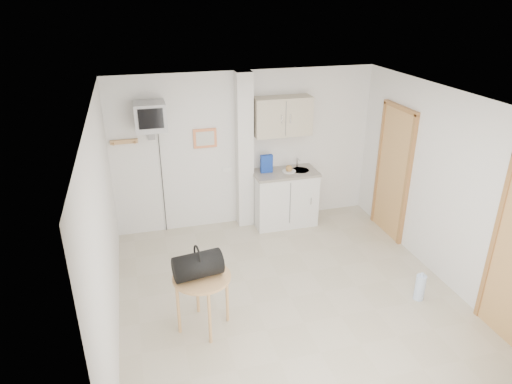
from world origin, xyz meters
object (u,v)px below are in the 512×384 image
object	(u,v)px
round_table	(202,283)
duffel_bag	(198,265)
crt_television	(150,117)
water_bottle	(420,287)

from	to	relation	value
round_table	duffel_bag	world-z (taller)	duffel_bag
crt_television	water_bottle	xyz separation A→B (m)	(3.01, -2.47, -1.76)
crt_television	water_bottle	bearing A→B (deg)	-39.37
crt_television	round_table	size ratio (longest dim) A/B	3.09
round_table	crt_television	bearing A→B (deg)	97.78
round_table	duffel_bag	xyz separation A→B (m)	(-0.03, -0.00, 0.24)
water_bottle	round_table	bearing A→B (deg)	175.60
crt_television	round_table	bearing A→B (deg)	-82.22
duffel_bag	water_bottle	world-z (taller)	duffel_bag
crt_television	duffel_bag	xyz separation A→B (m)	(0.28, -2.27, -1.09)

